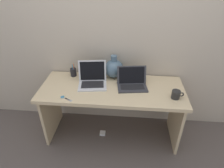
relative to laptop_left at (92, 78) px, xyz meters
name	(u,v)px	position (x,y,z in m)	size (l,w,h in m)	color
ground_plane	(112,133)	(0.23, -0.07, -0.78)	(6.00, 6.00, 0.00)	#564C47
back_wall	(115,35)	(0.23, 0.28, 0.42)	(4.40, 0.04, 2.40)	#BCAD99
desk	(112,98)	(0.23, -0.07, -0.21)	(1.61, 0.64, 0.71)	#D1B78C
laptop_left	(92,78)	(0.00, 0.00, 0.00)	(0.35, 0.29, 0.26)	silver
laptop_right	(132,81)	(0.45, -0.01, -0.01)	(0.35, 0.27, 0.22)	#333338
green_vase	(114,68)	(0.23, 0.18, 0.04)	(0.23, 0.23, 0.28)	slate
coffee_mug	(176,94)	(0.90, -0.21, -0.03)	(0.13, 0.09, 0.09)	black
pen_cup	(73,72)	(-0.27, 0.16, -0.02)	(0.07, 0.07, 0.17)	black
scissors	(64,98)	(-0.24, -0.31, -0.07)	(0.14, 0.09, 0.01)	#B7B7BC
power_brick	(103,133)	(0.11, -0.10, -0.77)	(0.07, 0.07, 0.03)	white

